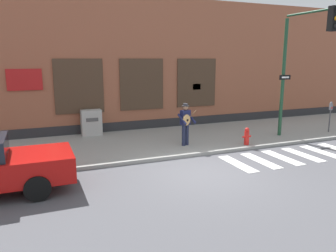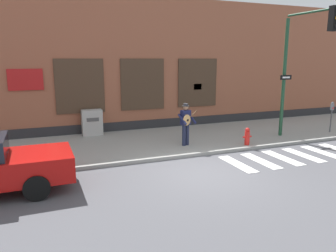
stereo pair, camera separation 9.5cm
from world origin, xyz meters
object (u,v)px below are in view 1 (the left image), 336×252
Objects in this scene: utility_box at (91,123)px; fire_hydrant at (247,136)px; parking_meter at (330,112)px; busker at (186,122)px; traffic_light at (302,53)px.

fire_hydrant is at bearing -36.32° from utility_box.
parking_meter is 11.07m from utility_box.
utility_box is (-3.17, 3.20, -0.38)m from busker.
utility_box is 1.65× the size of fire_hydrant.
fire_hydrant is (-5.00, -0.51, -0.60)m from parking_meter.
fire_hydrant is at bearing 177.49° from traffic_light.
busker is at bearing 168.74° from traffic_light.
traffic_light is (4.72, -0.94, 2.65)m from busker.
traffic_light is 7.50× the size of fire_hydrant.
busker is 4.52m from utility_box.
parking_meter is at bearing 5.83° from fire_hydrant.
busker is at bearing 177.47° from parking_meter.
parking_meter is at bearing -18.57° from utility_box.
utility_box is at bearing 134.73° from busker.
traffic_light is 4.55× the size of utility_box.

